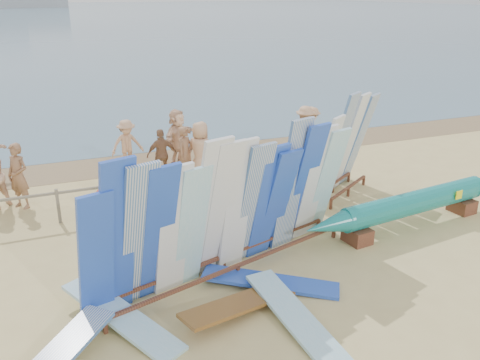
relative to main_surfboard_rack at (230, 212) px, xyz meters
name	(u,v)px	position (x,y,z in m)	size (l,w,h in m)	color
ground	(167,263)	(-1.14, 0.86, -1.39)	(160.00, 160.00, 0.00)	#D3BF7A
ocean	(38,14)	(-1.14, 128.86, -1.39)	(320.00, 240.00, 0.02)	slate
wet_sand_strip	(115,163)	(-1.14, 8.06, -1.39)	(40.00, 2.60, 0.01)	olive
fence	(138,188)	(-1.14, 3.86, -0.76)	(12.08, 0.08, 0.90)	#7B725D
main_surfboard_rack	(230,212)	(0.00, 0.00, 0.00)	(6.12, 2.45, 3.08)	brown
side_surfboard_rack	(344,148)	(4.46, 2.88, -0.02)	(2.66, 2.08, 3.03)	brown
outrigger_canoe	(415,204)	(4.99, 0.42, -0.79)	(6.58, 1.38, 0.93)	brown
vendor_table	(301,210)	(2.45, 1.51, -1.00)	(0.93, 0.70, 1.17)	brown
flat_board_a	(122,326)	(-2.39, -0.98, -1.39)	(0.56, 2.70, 0.07)	#8DCDE2
flat_board_d	(270,286)	(0.55, -0.77, -1.39)	(0.56, 2.70, 0.07)	blue
flat_board_c	(247,309)	(-0.18, -1.32, -1.39)	(0.56, 2.70, 0.07)	#8F5D27
flat_board_b	(294,323)	(0.45, -2.00, -1.39)	(0.56, 2.70, 0.07)	#8DCDE2
beach_chair_left	(108,192)	(-1.80, 4.82, -1.13)	(0.74, 0.75, 0.88)	#AC2312
beach_chair_right	(144,192)	(-0.87, 4.52, -1.15)	(0.73, 0.74, 0.83)	#AC2312
stroller	(225,167)	(1.78, 5.16, -0.97)	(0.77, 0.90, 1.04)	#AC2312
beachgoer_4	(162,155)	(0.02, 5.98, -0.59)	(0.93, 0.40, 1.59)	#8C6042
beachgoer_8	(313,152)	(4.39, 4.46, -0.59)	(0.78, 0.37, 1.60)	beige
beachgoer_6	(201,152)	(1.08, 5.42, -0.46)	(0.91, 0.43, 1.85)	tan
beachgoer_5	(178,137)	(0.86, 7.24, -0.45)	(1.74, 0.56, 1.87)	beige
beachgoer_9	(305,132)	(5.16, 6.39, -0.49)	(1.17, 0.48, 1.80)	tan
beachgoer_3	(127,145)	(-0.80, 7.37, -0.57)	(1.06, 0.44, 1.64)	tan
beachgoer_1	(18,176)	(-4.02, 5.25, -0.50)	(0.65, 0.36, 1.78)	#8C6042
beachgoer_7	(186,154)	(0.66, 5.63, -0.54)	(0.62, 0.34, 1.69)	#8C6042
beachgoer_extra_0	(311,130)	(5.58, 6.70, -0.55)	(1.08, 0.45, 1.68)	tan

